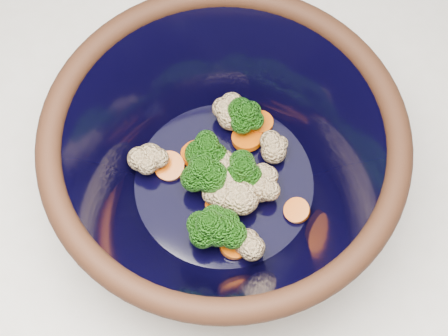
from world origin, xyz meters
name	(u,v)px	position (x,y,z in m)	size (l,w,h in m)	color
ground	(272,321)	(0.00, 0.00, 0.00)	(3.00, 3.00, 0.00)	#9E7A54
counter	(290,270)	(0.00, 0.00, 0.45)	(1.20, 1.20, 0.90)	silver
mixing_bowl	(224,162)	(-0.08, -0.09, 0.98)	(0.36, 0.36, 0.14)	black
vegetable_pile	(224,174)	(-0.08, -0.09, 0.95)	(0.18, 0.16, 0.05)	#608442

